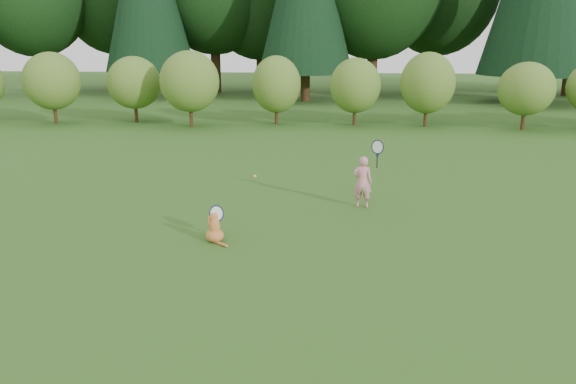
# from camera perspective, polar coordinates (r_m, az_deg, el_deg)

# --- Properties ---
(ground) EXTENTS (100.00, 100.00, 0.00)m
(ground) POSITION_cam_1_polar(r_m,az_deg,el_deg) (9.22, -1.71, -5.48)
(ground) COLOR #305417
(ground) RESTS_ON ground
(shrub_row) EXTENTS (28.00, 3.00, 2.80)m
(shrub_row) POSITION_cam_1_polar(r_m,az_deg,el_deg) (21.66, 2.50, 10.28)
(shrub_row) COLOR #577D27
(shrub_row) RESTS_ON ground
(child) EXTENTS (0.58, 0.32, 1.56)m
(child) POSITION_cam_1_polar(r_m,az_deg,el_deg) (11.26, 7.63, 1.15)
(child) COLOR pink
(child) RESTS_ON ground
(cat) EXTENTS (0.51, 0.76, 0.68)m
(cat) POSITION_cam_1_polar(r_m,az_deg,el_deg) (9.42, -7.47, -3.45)
(cat) COLOR #B36C22
(cat) RESTS_ON ground
(tennis_ball) EXTENTS (0.06, 0.06, 0.06)m
(tennis_ball) POSITION_cam_1_polar(r_m,az_deg,el_deg) (10.60, -3.39, 1.62)
(tennis_ball) COLOR #BCD919
(tennis_ball) RESTS_ON ground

